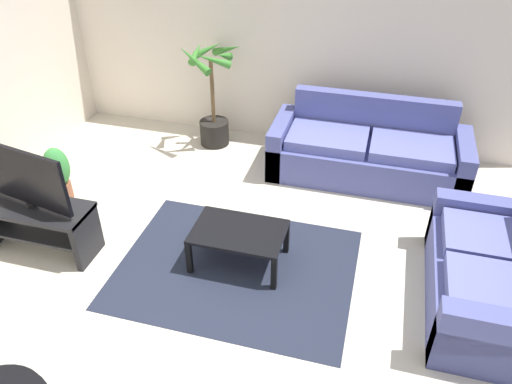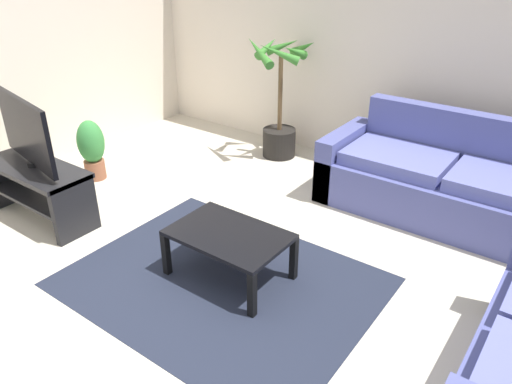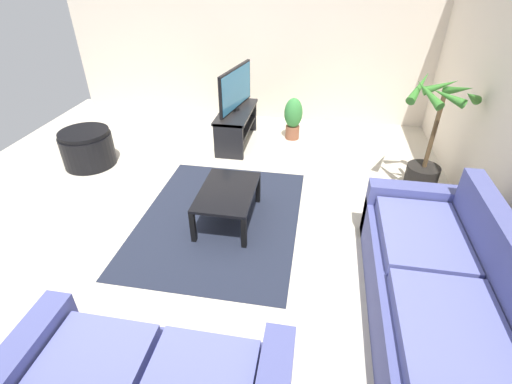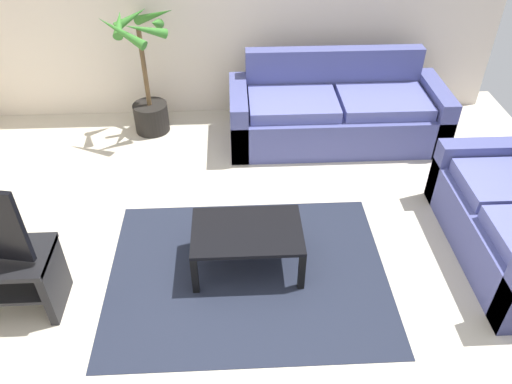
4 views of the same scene
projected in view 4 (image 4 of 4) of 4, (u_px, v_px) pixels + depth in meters
The scene contains 5 objects.
ground_plane at pixel (240, 303), 3.76m from camera, with size 6.60×6.60×0.00m, color beige.
couch_main at pixel (336, 114), 5.41m from camera, with size 2.27×0.90×0.90m.
coffee_table at pixel (248, 235), 3.87m from camera, with size 0.86×0.57×0.38m.
area_rug at pixel (248, 273), 3.99m from camera, with size 2.20×1.70×0.01m, color #1E2333.
potted_palm at pixel (147, 86), 5.39m from camera, with size 0.77×0.81×1.37m.
Camera 4 is at (-0.00, -2.44, 2.99)m, focal length 35.12 mm.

